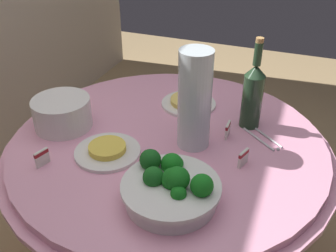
% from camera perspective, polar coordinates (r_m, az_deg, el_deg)
% --- Properties ---
extents(buffet_table, '(1.16, 1.16, 0.74)m').
position_cam_1_polar(buffet_table, '(1.58, 0.00, -12.81)').
color(buffet_table, maroon).
rests_on(buffet_table, ground_plane).
extents(broccoli_bowl, '(0.28, 0.28, 0.12)m').
position_cam_1_polar(broccoli_bowl, '(1.07, 0.49, -9.06)').
color(broccoli_bowl, white).
rests_on(broccoli_bowl, buffet_table).
extents(plate_stack, '(0.21, 0.21, 0.11)m').
position_cam_1_polar(plate_stack, '(1.44, -15.51, 1.89)').
color(plate_stack, white).
rests_on(plate_stack, buffet_table).
extents(wine_bottle, '(0.07, 0.07, 0.34)m').
position_cam_1_polar(wine_bottle, '(1.39, 12.53, 4.66)').
color(wine_bottle, '#223C25').
rests_on(wine_bottle, buffet_table).
extents(decorative_fruit_vase, '(0.11, 0.11, 0.34)m').
position_cam_1_polar(decorative_fruit_vase, '(1.25, 3.93, 2.97)').
color(decorative_fruit_vase, silver).
rests_on(decorative_fruit_vase, buffet_table).
extents(serving_tongs, '(0.14, 0.15, 0.01)m').
position_cam_1_polar(serving_tongs, '(1.38, 14.10, -1.84)').
color(serving_tongs, silver).
rests_on(serving_tongs, buffet_table).
extents(food_plate_fried_egg, '(0.22, 0.22, 0.03)m').
position_cam_1_polar(food_plate_fried_egg, '(1.29, -9.03, -3.62)').
color(food_plate_fried_egg, white).
rests_on(food_plate_fried_egg, buffet_table).
extents(food_plate_noodles, '(0.22, 0.22, 0.03)m').
position_cam_1_polar(food_plate_noodles, '(1.55, 3.10, 3.54)').
color(food_plate_noodles, white).
rests_on(food_plate_noodles, buffet_table).
extents(label_placard_front, '(0.05, 0.02, 0.05)m').
position_cam_1_polar(label_placard_front, '(1.23, 11.19, -4.60)').
color(label_placard_front, white).
rests_on(label_placard_front, buffet_table).
extents(label_placard_mid, '(0.05, 0.01, 0.05)m').
position_cam_1_polar(label_placard_mid, '(1.36, 8.91, -0.47)').
color(label_placard_mid, white).
rests_on(label_placard_mid, buffet_table).
extents(label_placard_rear, '(0.05, 0.02, 0.05)m').
position_cam_1_polar(label_placard_rear, '(1.27, -18.31, -4.41)').
color(label_placard_rear, white).
rests_on(label_placard_rear, buffet_table).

